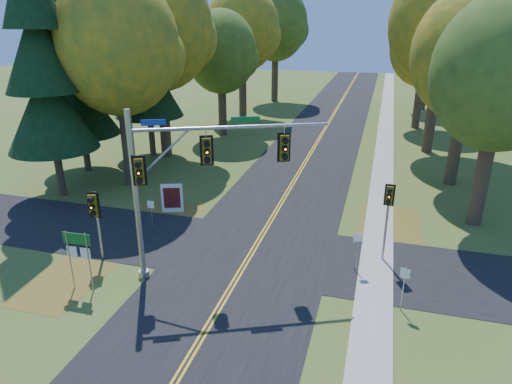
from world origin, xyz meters
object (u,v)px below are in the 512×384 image
(traffic_mast, at_px, (184,173))
(east_signal_pole, at_px, (388,204))
(info_kiosk, at_px, (172,198))
(route_sign_cluster, at_px, (78,249))

(traffic_mast, distance_m, east_signal_pole, 9.63)
(info_kiosk, bearing_deg, east_signal_pole, -31.34)
(route_sign_cluster, xyz_separation_m, info_kiosk, (0.14, 8.85, -1.09))
(traffic_mast, height_order, route_sign_cluster, traffic_mast)
(traffic_mast, distance_m, route_sign_cluster, 5.65)
(route_sign_cluster, relative_size, info_kiosk, 1.57)
(traffic_mast, relative_size, info_kiosk, 4.41)
(east_signal_pole, relative_size, info_kiosk, 2.27)
(east_signal_pole, height_order, info_kiosk, east_signal_pole)
(traffic_mast, height_order, info_kiosk, traffic_mast)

